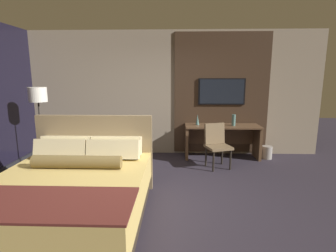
{
  "coord_description": "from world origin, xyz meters",
  "views": [
    {
      "loc": [
        0.35,
        -3.43,
        1.81
      ],
      "look_at": [
        0.2,
        0.94,
        0.96
      ],
      "focal_mm": 28.0,
      "sensor_mm": 36.0,
      "label": 1
    }
  ],
  "objects_px": {
    "desk_chair": "(216,142)",
    "waste_bin": "(267,152)",
    "desk": "(222,136)",
    "vase_tall": "(197,120)",
    "vase_short": "(234,120)",
    "tv": "(222,92)",
    "floor_lamp": "(38,101)",
    "bed": "(73,192)"
  },
  "relations": [
    {
      "from": "desk_chair",
      "to": "tv",
      "type": "bearing_deg",
      "value": 58.41
    },
    {
      "from": "tv",
      "to": "desk_chair",
      "type": "relative_size",
      "value": 1.2
    },
    {
      "from": "desk_chair",
      "to": "floor_lamp",
      "type": "xyz_separation_m",
      "value": [
        -3.47,
        -0.14,
        0.81
      ]
    },
    {
      "from": "desk_chair",
      "to": "vase_short",
      "type": "bearing_deg",
      "value": 33.92
    },
    {
      "from": "desk",
      "to": "waste_bin",
      "type": "xyz_separation_m",
      "value": [
        0.99,
        -0.08,
        -0.36
      ]
    },
    {
      "from": "bed",
      "to": "floor_lamp",
      "type": "bearing_deg",
      "value": 125.47
    },
    {
      "from": "vase_tall",
      "to": "vase_short",
      "type": "relative_size",
      "value": 0.94
    },
    {
      "from": "bed",
      "to": "desk_chair",
      "type": "height_order",
      "value": "bed"
    },
    {
      "from": "desk",
      "to": "floor_lamp",
      "type": "relative_size",
      "value": 1.02
    },
    {
      "from": "vase_short",
      "to": "floor_lamp",
      "type": "bearing_deg",
      "value": -169.88
    },
    {
      "from": "bed",
      "to": "vase_short",
      "type": "distance_m",
      "value": 3.68
    },
    {
      "from": "desk",
      "to": "vase_tall",
      "type": "distance_m",
      "value": 0.65
    },
    {
      "from": "desk_chair",
      "to": "vase_tall",
      "type": "relative_size",
      "value": 3.81
    },
    {
      "from": "floor_lamp",
      "to": "vase_short",
      "type": "bearing_deg",
      "value": 10.12
    },
    {
      "from": "tv",
      "to": "floor_lamp",
      "type": "relative_size",
      "value": 0.66
    },
    {
      "from": "vase_short",
      "to": "tv",
      "type": "bearing_deg",
      "value": 127.62
    },
    {
      "from": "bed",
      "to": "tv",
      "type": "relative_size",
      "value": 2.06
    },
    {
      "from": "floor_lamp",
      "to": "tv",
      "type": "bearing_deg",
      "value": 15.2
    },
    {
      "from": "desk_chair",
      "to": "vase_tall",
      "type": "distance_m",
      "value": 0.8
    },
    {
      "from": "waste_bin",
      "to": "bed",
      "type": "bearing_deg",
      "value": -141.7
    },
    {
      "from": "desk_chair",
      "to": "vase_short",
      "type": "xyz_separation_m",
      "value": [
        0.44,
        0.56,
        0.34
      ]
    },
    {
      "from": "bed",
      "to": "waste_bin",
      "type": "bearing_deg",
      "value": 38.3
    },
    {
      "from": "floor_lamp",
      "to": "waste_bin",
      "type": "relative_size",
      "value": 5.68
    },
    {
      "from": "bed",
      "to": "vase_short",
      "type": "height_order",
      "value": "bed"
    },
    {
      "from": "tv",
      "to": "vase_tall",
      "type": "relative_size",
      "value": 4.56
    },
    {
      "from": "bed",
      "to": "desk_chair",
      "type": "distance_m",
      "value": 2.94
    },
    {
      "from": "bed",
      "to": "vase_short",
      "type": "xyz_separation_m",
      "value": [
        2.54,
        2.62,
        0.49
      ]
    },
    {
      "from": "tv",
      "to": "floor_lamp",
      "type": "distance_m",
      "value": 3.81
    },
    {
      "from": "bed",
      "to": "desk_chair",
      "type": "relative_size",
      "value": 2.47
    },
    {
      "from": "desk",
      "to": "vase_short",
      "type": "height_order",
      "value": "vase_short"
    },
    {
      "from": "tv",
      "to": "vase_short",
      "type": "xyz_separation_m",
      "value": [
        0.23,
        -0.3,
        -0.6
      ]
    },
    {
      "from": "floor_lamp",
      "to": "vase_tall",
      "type": "bearing_deg",
      "value": 14.01
    },
    {
      "from": "floor_lamp",
      "to": "vase_short",
      "type": "relative_size",
      "value": 6.51
    },
    {
      "from": "tv",
      "to": "desk",
      "type": "bearing_deg",
      "value": -90.0
    },
    {
      "from": "vase_short",
      "to": "waste_bin",
      "type": "xyz_separation_m",
      "value": [
        0.76,
        -0.01,
        -0.72
      ]
    },
    {
      "from": "bed",
      "to": "desk",
      "type": "bearing_deg",
      "value": 49.32
    },
    {
      "from": "desk_chair",
      "to": "waste_bin",
      "type": "relative_size",
      "value": 3.11
    },
    {
      "from": "desk_chair",
      "to": "waste_bin",
      "type": "distance_m",
      "value": 1.38
    },
    {
      "from": "desk",
      "to": "bed",
      "type": "bearing_deg",
      "value": -130.68
    },
    {
      "from": "tv",
      "to": "waste_bin",
      "type": "relative_size",
      "value": 3.73
    },
    {
      "from": "bed",
      "to": "vase_short",
      "type": "relative_size",
      "value": 8.82
    },
    {
      "from": "waste_bin",
      "to": "floor_lamp",
      "type": "bearing_deg",
      "value": -171.66
    }
  ]
}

